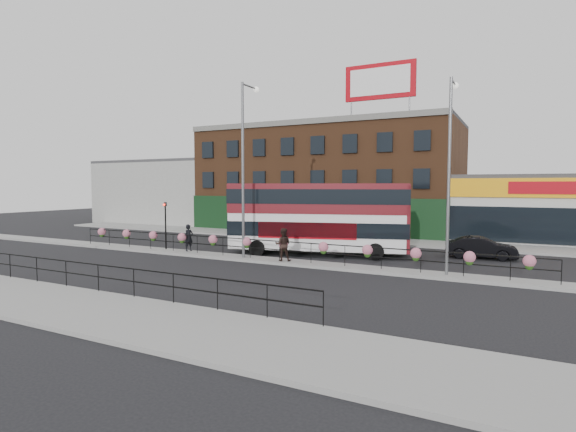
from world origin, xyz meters
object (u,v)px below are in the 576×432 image
at_px(lamp_column_west, 245,155).
at_px(pedestrian_b, 283,245).
at_px(car, 481,248).
at_px(double_decker_bus, 318,211).
at_px(pedestrian_a, 189,238).
at_px(lamp_column_east, 450,159).

bearing_deg(lamp_column_west, pedestrian_b, -5.23).
relative_size(car, pedestrian_b, 2.23).
bearing_deg(car, double_decker_bus, 103.76).
distance_m(pedestrian_a, lamp_column_west, 7.06).
bearing_deg(lamp_column_east, lamp_column_west, -179.19).
bearing_deg(double_decker_bus, lamp_column_west, -131.93).
distance_m(pedestrian_a, lamp_column_east, 16.95).
bearing_deg(lamp_column_west, lamp_column_east, 0.81).
bearing_deg(car, pedestrian_a, 105.36).
xyz_separation_m(double_decker_bus, pedestrian_a, (-7.89, -3.25, -1.79)).
height_order(car, pedestrian_a, pedestrian_a).
relative_size(lamp_column_west, lamp_column_east, 1.10).
height_order(pedestrian_a, lamp_column_east, lamp_column_east).
bearing_deg(pedestrian_a, double_decker_bus, -54.64).
relative_size(double_decker_bus, lamp_column_east, 1.23).
relative_size(double_decker_bus, lamp_column_west, 1.12).
distance_m(car, pedestrian_a, 18.49).
distance_m(lamp_column_west, lamp_column_east, 11.61).
bearing_deg(lamp_column_west, pedestrian_a, 175.87).
relative_size(pedestrian_b, lamp_column_east, 0.20).
bearing_deg(lamp_column_west, car, 28.32).
distance_m(pedestrian_a, pedestrian_b, 7.37).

